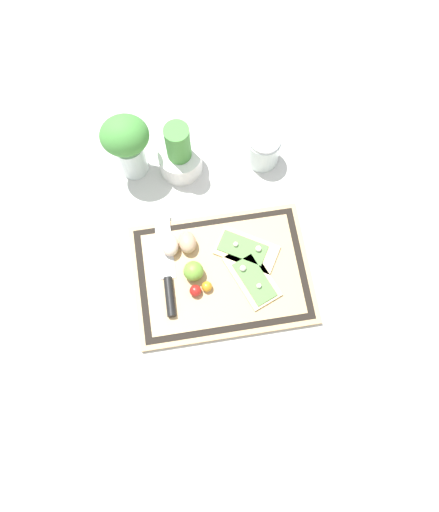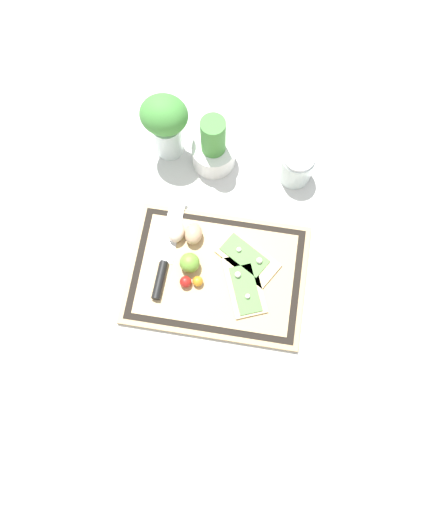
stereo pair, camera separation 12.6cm
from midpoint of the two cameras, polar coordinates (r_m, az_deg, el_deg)
The scene contains 13 objects.
ground_plane at distance 1.28m, azimuth 2.50°, elevation -2.64°, with size 6.00×6.00×0.00m, color silver.
cutting_board at distance 1.27m, azimuth 2.51°, elevation -2.53°, with size 0.45×0.33×0.02m.
pizza_slice_near at distance 1.26m, azimuth 5.72°, elevation -3.86°, with size 0.14×0.18×0.02m.
pizza_slice_far at distance 1.28m, azimuth 6.02°, elevation -0.60°, with size 0.18×0.15×0.02m.
knife at distance 1.26m, azimuth -3.62°, elevation -1.36°, with size 0.04×0.28×0.02m.
egg_brown at distance 1.27m, azimuth -0.20°, elevation 2.13°, with size 0.04×0.06×0.04m, color tan.
egg_pink at distance 1.28m, azimuth -2.24°, elevation 2.38°, with size 0.04×0.06×0.04m, color beige.
lime at distance 1.25m, azimuth -0.58°, elevation -1.20°, with size 0.05×0.05×0.05m, color #70A838.
cherry_tomato_red at distance 1.24m, azimuth -1.04°, elevation -3.40°, with size 0.03×0.03×0.03m, color red.
cherry_tomato_yellow at distance 1.24m, azimuth 0.35°, elevation -3.34°, with size 0.03×0.03×0.03m, color orange.
herb_pot at distance 1.35m, azimuth 1.99°, elevation 11.77°, with size 0.12×0.12×0.18m.
sauce_jar at distance 1.38m, azimuth 11.37°, elevation 9.55°, with size 0.09×0.09×0.10m.
herb_glass at distance 1.32m, azimuth -3.45°, elevation 14.57°, with size 0.12×0.11×0.21m.
Camera 2 is at (0.06, -0.36, 1.23)m, focal length 35.00 mm.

